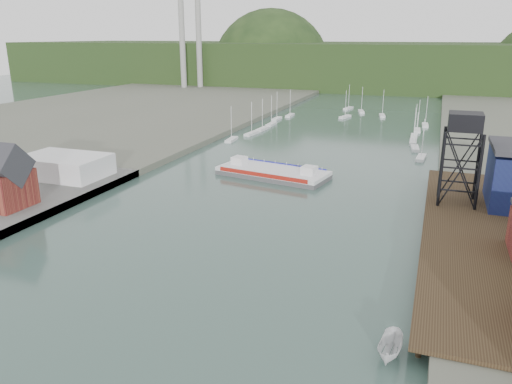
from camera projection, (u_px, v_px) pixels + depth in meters
The scene contains 10 objects.
ground at pixel (84, 361), 49.19m from camera, with size 600.00×600.00×0.00m, color #2D463F.
west_land at pixel (5, 141), 150.85m from camera, with size 120.00×400.00×3.20m, color #4C5142.
east_pier at pixel (470, 231), 76.92m from camera, with size 14.00×70.00×2.45m.
white_shed at pixel (64, 166), 107.18m from camera, with size 18.00×12.00×4.50m, color silver.
lift_tower at pixel (465, 127), 85.09m from camera, with size 6.50×6.50×16.00m.
marina_sailboats at pixel (343, 127), 173.19m from camera, with size 57.71×92.65×0.90m.
smokestacks at pixel (190, 36), 283.09m from camera, with size 11.20×8.20×60.00m.
distant_hills at pixel (385, 68), 317.51m from camera, with size 500.00×120.00×80.00m.
chain_ferry at pixel (273, 172), 112.87m from camera, with size 26.24×14.26×3.58m.
motorboat at pixel (390, 348), 49.39m from camera, with size 2.13×5.66×2.19m, color silver.
Camera 1 is at (30.28, -33.58, 30.71)m, focal length 35.00 mm.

